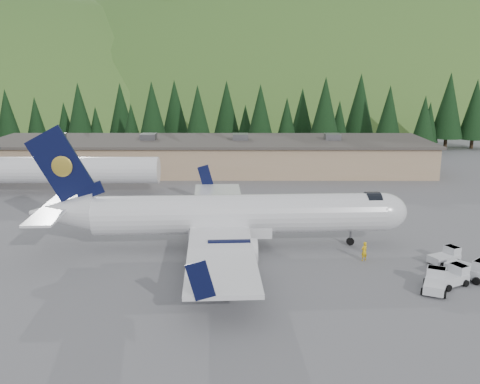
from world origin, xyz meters
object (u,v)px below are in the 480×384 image
at_px(terminal_building, 210,155).
at_px(baggage_tug_d, 452,276).
at_px(ramp_worker, 364,251).
at_px(airliner, 229,216).
at_px(baggage_tug_a, 446,256).
at_px(baggage_tug_b, 472,270).
at_px(second_airliner, 56,169).
at_px(baggage_tug_c, 435,282).

distance_m(terminal_building, baggage_tug_d, 51.87).
bearing_deg(ramp_worker, airliner, -45.53).
bearing_deg(baggage_tug_a, airliner, 141.46).
distance_m(baggage_tug_b, baggage_tug_d, 2.39).
bearing_deg(terminal_building, baggage_tug_a, -61.22).
bearing_deg(terminal_building, baggage_tug_b, -62.39).
relative_size(baggage_tug_a, baggage_tug_d, 0.93).
xyz_separation_m(terminal_building, ramp_worker, (16.10, -41.61, -1.75)).
height_order(baggage_tug_a, terminal_building, terminal_building).
bearing_deg(baggage_tug_a, terminal_building, 92.48).
height_order(second_airliner, ramp_worker, second_airliner).
height_order(baggage_tug_b, terminal_building, terminal_building).
height_order(airliner, baggage_tug_d, airliner).
height_order(airliner, baggage_tug_c, airliner).
xyz_separation_m(baggage_tug_a, baggage_tug_b, (0.76, -3.58, 0.16)).
distance_m(second_airliner, ramp_worker, 44.26).
bearing_deg(baggage_tug_d, baggage_tug_a, 45.80).
relative_size(baggage_tug_b, baggage_tug_d, 1.11).
relative_size(baggage_tug_c, terminal_building, 0.05).
height_order(terminal_building, ramp_worker, terminal_building).
height_order(terminal_building, baggage_tug_d, terminal_building).
bearing_deg(airliner, ramp_worker, -19.53).
relative_size(baggage_tug_c, baggage_tug_d, 1.02).
xyz_separation_m(airliner, baggage_tug_c, (16.20, -9.98, -2.44)).
bearing_deg(baggage_tug_a, second_airliner, 122.38).
distance_m(terminal_building, ramp_worker, 44.65).
height_order(baggage_tug_a, baggage_tug_c, baggage_tug_c).
bearing_deg(baggage_tug_c, baggage_tug_d, -34.91).
relative_size(second_airliner, baggage_tug_c, 8.23).
bearing_deg(airliner, baggage_tug_d, -29.70).
xyz_separation_m(airliner, second_airliner, (-23.88, 22.06, 0.17)).
height_order(baggage_tug_d, ramp_worker, ramp_worker).
xyz_separation_m(airliner, terminal_building, (-3.97, 38.06, -0.53)).
relative_size(second_airliner, terminal_building, 0.39).
bearing_deg(baggage_tug_b, baggage_tug_a, 149.14).
relative_size(baggage_tug_a, baggage_tug_c, 0.91).
height_order(second_airliner, baggage_tug_c, second_airliner).
bearing_deg(ramp_worker, baggage_tug_d, 107.88).
relative_size(airliner, baggage_tug_d, 10.84).
relative_size(airliner, baggage_tug_c, 10.68).
xyz_separation_m(baggage_tug_b, baggage_tug_c, (-3.79, -2.23, -0.10)).
xyz_separation_m(baggage_tug_a, baggage_tug_d, (-1.31, -4.76, 0.05)).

